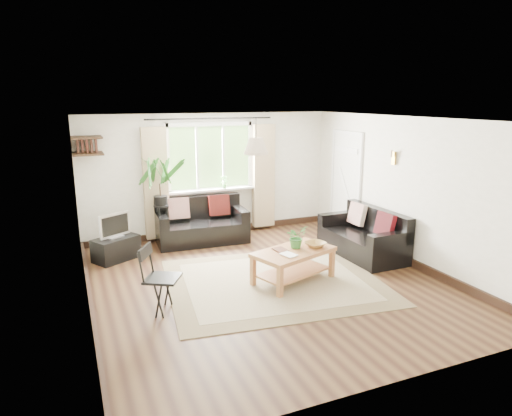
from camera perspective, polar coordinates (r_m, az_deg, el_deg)
name	(u,v)px	position (r m, az deg, el deg)	size (l,w,h in m)	color
floor	(266,282)	(6.92, 1.29, -9.21)	(5.50, 5.50, 0.00)	black
ceiling	(267,119)	(6.38, 1.41, 11.06)	(5.50, 5.50, 0.00)	white
wall_back	(210,175)	(9.08, -5.75, 4.14)	(5.00, 0.02, 2.40)	silver
wall_front	(392,268)	(4.29, 16.59, -7.21)	(5.00, 0.02, 2.40)	silver
wall_left	(81,222)	(6.01, -20.99, -1.60)	(0.02, 5.50, 2.40)	silver
wall_right	(406,191)	(7.88, 18.20, 2.08)	(0.02, 5.50, 2.40)	silver
rug	(274,281)	(6.92, 2.24, -9.15)	(3.10, 2.66, 0.02)	#C4B998
window	(210,157)	(8.99, -5.72, 6.31)	(2.50, 0.16, 2.16)	white
door	(345,185)	(9.23, 11.12, 2.85)	(0.06, 0.96, 2.06)	silver
corner_shelf	(87,146)	(8.37, -20.35, 7.33)	(0.50, 0.50, 0.34)	black
pendant_lamp	(256,142)	(6.77, 0.00, 8.25)	(0.36, 0.36, 0.54)	beige
wall_sconce	(393,156)	(7.98, 16.70, 6.26)	(0.12, 0.12, 0.28)	beige
sofa_back	(202,222)	(8.71, -6.83, -1.71)	(1.69, 0.84, 0.79)	black
sofa_right	(362,234)	(8.14, 13.14, -3.15)	(0.82, 1.63, 0.77)	black
coffee_table	(293,266)	(6.87, 4.69, -7.21)	(1.21, 0.66, 0.49)	brown
table_plant	(296,237)	(6.84, 5.06, -3.60)	(0.31, 0.27, 0.34)	#306E2C
bowl	(315,244)	(6.95, 7.40, -4.54)	(0.30, 0.30, 0.07)	olive
book_a	(284,256)	(6.50, 3.54, -6.01)	(0.17, 0.24, 0.02)	white
book_b	(276,251)	(6.70, 2.47, -5.36)	(0.17, 0.23, 0.02)	#532F21
tv_stand	(116,249)	(8.10, -17.07, -4.87)	(0.73, 0.41, 0.40)	black
tv	(114,225)	(7.99, -17.28, -2.05)	(0.57, 0.19, 0.43)	#A5A5AA
palm_stand	(161,202)	(8.54, -11.82, 0.76)	(0.64, 0.64, 1.65)	black
folding_chair	(163,280)	(5.98, -11.59, -8.75)	(0.45, 0.45, 0.88)	black
sill_plant	(224,182)	(9.07, -3.99, 3.30)	(0.14, 0.10, 0.27)	#2D6023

